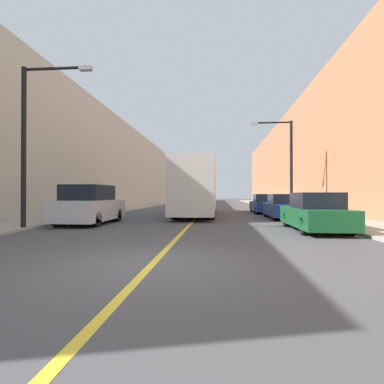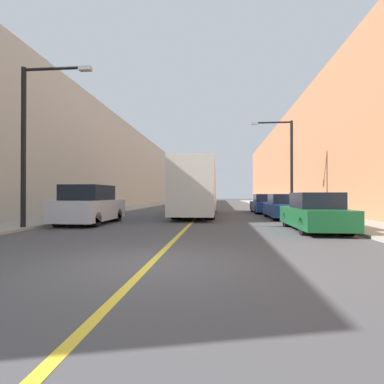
% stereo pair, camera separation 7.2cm
% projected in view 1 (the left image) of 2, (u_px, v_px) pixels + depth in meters
% --- Properties ---
extents(ground_plane, '(200.00, 200.00, 0.00)m').
position_uv_depth(ground_plane, '(152.00, 265.00, 6.13)').
color(ground_plane, '#474749').
extents(sidewalk_left, '(3.00, 72.00, 0.11)m').
position_uv_depth(sidewalk_left, '(144.00, 206.00, 36.70)').
color(sidewalk_left, '#9E998E').
rests_on(sidewalk_left, ground).
extents(sidewalk_right, '(3.00, 72.00, 0.11)m').
position_uv_depth(sidewalk_right, '(273.00, 206.00, 35.32)').
color(sidewalk_right, '#9E998E').
rests_on(sidewalk_right, ground).
extents(building_row_left, '(4.00, 72.00, 9.82)m').
position_uv_depth(building_row_left, '(116.00, 167.00, 37.05)').
color(building_row_left, '#B7B2A3').
rests_on(building_row_left, ground).
extents(building_row_right, '(4.00, 72.00, 11.06)m').
position_uv_depth(building_row_right, '(303.00, 160.00, 35.06)').
color(building_row_right, '#B2724C').
rests_on(building_row_right, ground).
extents(road_center_line, '(0.16, 72.00, 0.01)m').
position_uv_depth(road_center_line, '(207.00, 207.00, 36.01)').
color(road_center_line, gold).
rests_on(road_center_line, ground).
extents(bus, '(2.48, 11.26, 3.54)m').
position_uv_depth(bus, '(197.00, 188.00, 20.71)').
color(bus, silver).
rests_on(bus, ground).
extents(parked_suv_left, '(2.04, 4.57, 1.90)m').
position_uv_depth(parked_suv_left, '(90.00, 206.00, 14.63)').
color(parked_suv_left, silver).
rests_on(parked_suv_left, ground).
extents(car_right_near, '(1.77, 4.49, 1.52)m').
position_uv_depth(car_right_near, '(315.00, 214.00, 11.85)').
color(car_right_near, '#145128').
rests_on(car_right_near, ground).
extents(car_right_mid, '(1.82, 4.38, 1.47)m').
position_uv_depth(car_right_mid, '(283.00, 208.00, 17.87)').
color(car_right_mid, navy).
rests_on(car_right_mid, ground).
extents(car_right_far, '(1.87, 4.75, 1.49)m').
position_uv_depth(car_right_far, '(265.00, 204.00, 23.26)').
color(car_right_far, navy).
rests_on(car_right_far, ground).
extents(street_lamp_left, '(2.97, 0.24, 6.56)m').
position_uv_depth(street_lamp_left, '(31.00, 133.00, 12.21)').
color(street_lamp_left, black).
rests_on(street_lamp_left, sidewalk_left).
extents(street_lamp_right, '(2.97, 0.24, 6.65)m').
position_uv_depth(street_lamp_right, '(287.00, 159.00, 21.52)').
color(street_lamp_right, black).
rests_on(street_lamp_right, sidewalk_right).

